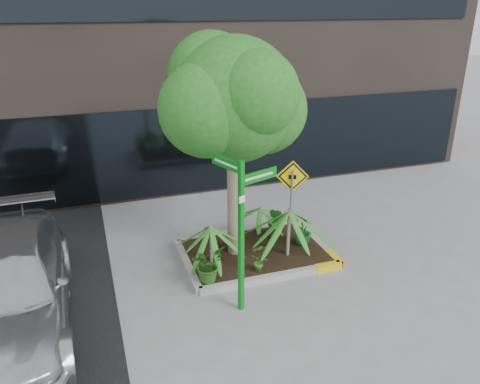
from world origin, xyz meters
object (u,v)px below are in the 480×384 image
object	(u,v)px
street_sign_post	(242,220)
cattle_sign	(292,193)
tree	(234,100)
parked_car	(4,290)

from	to	relation	value
street_sign_post	cattle_sign	world-z (taller)	street_sign_post
tree	parked_car	bearing A→B (deg)	-166.47
parked_car	tree	bearing A→B (deg)	12.30
tree	cattle_sign	size ratio (longest dim) A/B	2.21
tree	parked_car	size ratio (longest dim) A/B	0.91
parked_car	street_sign_post	world-z (taller)	street_sign_post
cattle_sign	street_sign_post	bearing A→B (deg)	-119.79
street_sign_post	cattle_sign	bearing A→B (deg)	18.46
street_sign_post	parked_car	bearing A→B (deg)	149.36
tree	parked_car	distance (m)	5.53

